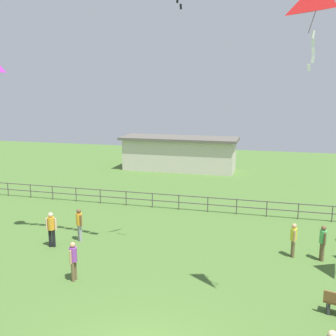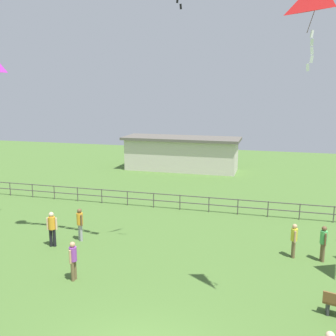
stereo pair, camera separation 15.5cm
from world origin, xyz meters
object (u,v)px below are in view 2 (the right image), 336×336
(person_1, at_px, (323,241))
(person_7, at_px, (73,258))
(person_2, at_px, (80,222))
(person_3, at_px, (294,238))
(kite_2, at_px, (319,0))
(person_5, at_px, (52,227))

(person_1, distance_m, person_7, 10.45)
(person_1, xyz_separation_m, person_2, (-11.18, -0.70, 0.02))
(person_3, relative_size, person_7, 0.98)
(person_7, relative_size, kite_2, 0.64)
(person_1, xyz_separation_m, person_5, (-12.09, -1.70, 0.06))
(person_7, xyz_separation_m, kite_2, (8.18, -0.59, 8.72))
(person_1, height_order, kite_2, kite_2)
(person_7, bearing_deg, person_2, 114.72)
(person_7, bearing_deg, person_5, 134.06)
(person_3, height_order, person_7, person_7)
(person_3, relative_size, person_5, 0.91)
(person_5, height_order, kite_2, kite_2)
(person_1, distance_m, kite_2, 10.12)
(person_5, distance_m, person_7, 3.76)
(person_2, bearing_deg, person_5, -132.06)
(person_2, height_order, person_3, person_2)
(kite_2, bearing_deg, person_3, 88.91)
(person_7, distance_m, kite_2, 11.97)
(person_5, relative_size, person_7, 1.08)
(person_5, bearing_deg, person_7, -45.94)
(person_1, xyz_separation_m, kite_2, (-1.29, -5.00, 8.70))
(person_1, bearing_deg, kite_2, -104.47)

